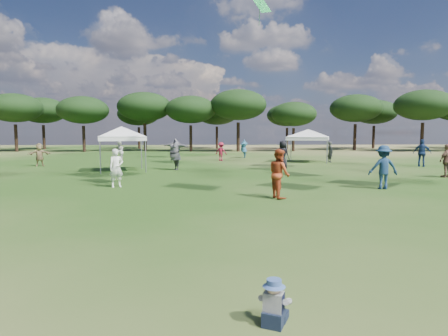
{
  "coord_description": "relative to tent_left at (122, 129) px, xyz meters",
  "views": [
    {
      "loc": [
        -0.42,
        -1.84,
        2.3
      ],
      "look_at": [
        -0.23,
        2.66,
        1.87
      ],
      "focal_mm": 30.0,
      "sensor_mm": 36.0,
      "label": 1
    }
  ],
  "objects": [
    {
      "name": "tent_left",
      "position": [
        0.0,
        0.0,
        0.0
      ],
      "size": [
        5.24,
        5.24,
        2.98
      ],
      "rotation": [
        0.0,
        0.0,
        0.27
      ],
      "color": "gray",
      "rests_on": "ground"
    },
    {
      "name": "tent_right",
      "position": [
        13.01,
        6.43,
        -0.1
      ],
      "size": [
        6.01,
        6.01,
        2.87
      ],
      "rotation": [
        0.0,
        0.0,
        -0.33
      ],
      "color": "gray",
      "rests_on": "ground"
    },
    {
      "name": "toddler",
      "position": [
        5.96,
        -18.42,
        -2.3
      ],
      "size": [
        0.43,
        0.47,
        0.57
      ],
      "rotation": [
        0.0,
        0.0,
        -0.43
      ],
      "color": "black",
      "rests_on": "ground"
    },
    {
      "name": "tree_line",
      "position": [
        7.99,
        26.57,
        2.87
      ],
      "size": [
        108.78,
        17.63,
        7.77
      ],
      "color": "black",
      "rests_on": "ground"
    },
    {
      "name": "festival_crowd",
      "position": [
        4.6,
        0.66,
        -1.67
      ],
      "size": [
        29.96,
        22.95,
        1.93
      ],
      "color": "#34343A",
      "rests_on": "ground"
    }
  ]
}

